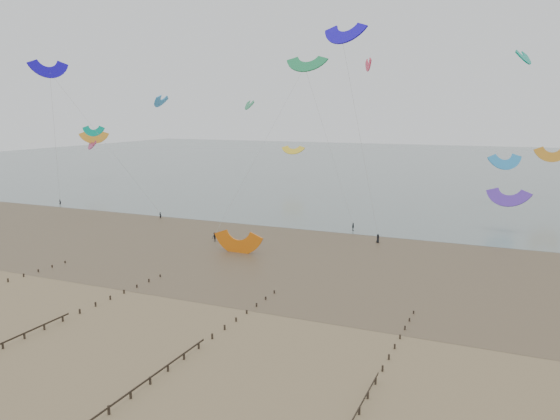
{
  "coord_description": "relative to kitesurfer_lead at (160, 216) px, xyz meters",
  "views": [
    {
      "loc": [
        32.07,
        -50.12,
        23.46
      ],
      "look_at": [
        -2.2,
        28.0,
        8.0
      ],
      "focal_mm": 35.0,
      "sensor_mm": 36.0,
      "label": 1
    }
  ],
  "objects": [
    {
      "name": "kites_airborne",
      "position": [
        28.25,
        45.69,
        20.99
      ],
      "size": [
        237.08,
        125.37,
        38.16
      ],
      "color": "#1A0AD3",
      "rests_on": "ground"
    },
    {
      "name": "kitesurfers",
      "position": [
        59.76,
        -0.22,
        0.08
      ],
      "size": [
        142.0,
        26.51,
        1.83
      ],
      "color": "black",
      "rests_on": "ground"
    },
    {
      "name": "grounded_kite",
      "position": [
        29.47,
        -18.95,
        -0.76
      ],
      "size": [
        7.71,
        6.09,
        4.16
      ],
      "primitive_type": null,
      "rotation": [
        1.54,
        0.0,
        -0.03
      ],
      "color": "orange",
      "rests_on": "ground"
    },
    {
      "name": "kitesurfer_lead",
      "position": [
        0.0,
        0.0,
        0.0
      ],
      "size": [
        0.59,
        0.43,
        1.53
      ],
      "primitive_type": "imported",
      "rotation": [
        0.0,
        0.0,
        3.03
      ],
      "color": "black",
      "rests_on": "ground"
    },
    {
      "name": "ground",
      "position": [
        39.68,
        -47.57,
        -0.76
      ],
      "size": [
        500.0,
        500.0,
        0.0
      ],
      "primitive_type": "plane",
      "color": "brown",
      "rests_on": "ground"
    },
    {
      "name": "sea_and_shore",
      "position": [
        35.6,
        -13.17,
        -0.76
      ],
      "size": [
        500.0,
        665.0,
        0.03
      ],
      "color": "#475654",
      "rests_on": "ground"
    },
    {
      "name": "groynes",
      "position": [
        43.68,
        -66.62,
        -0.29
      ],
      "size": [
        72.16,
        50.16,
        1.0
      ],
      "color": "black",
      "rests_on": "ground"
    }
  ]
}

